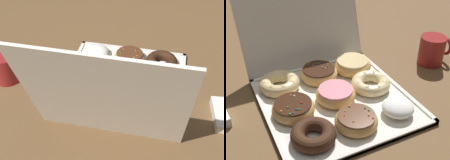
% 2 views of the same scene
% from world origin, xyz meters
% --- Properties ---
extents(ground_plane, '(3.00, 3.00, 0.00)m').
position_xyz_m(ground_plane, '(0.00, 0.00, 0.00)').
color(ground_plane, brown).
extents(donut_box, '(0.41, 0.41, 0.01)m').
position_xyz_m(donut_box, '(0.00, 0.00, 0.01)').
color(donut_box, silver).
rests_on(donut_box, ground).
extents(box_lid_open, '(0.41, 0.13, 0.36)m').
position_xyz_m(box_lid_open, '(0.00, 0.27, 0.18)').
color(box_lid_open, silver).
rests_on(box_lid_open, ground).
extents(chocolate_cake_ring_donut_0, '(0.11, 0.11, 0.04)m').
position_xyz_m(chocolate_cake_ring_donut_0, '(-0.12, -0.12, 0.03)').
color(chocolate_cake_ring_donut_0, '#381E11').
rests_on(chocolate_cake_ring_donut_0, donut_box).
extents(sprinkle_donut_1, '(0.11, 0.11, 0.04)m').
position_xyz_m(sprinkle_donut_1, '(-0.00, -0.12, 0.03)').
color(sprinkle_donut_1, tan).
rests_on(sprinkle_donut_1, donut_box).
extents(powdered_filled_donut_2, '(0.09, 0.09, 0.04)m').
position_xyz_m(powdered_filled_donut_2, '(0.13, -0.13, 0.03)').
color(powdered_filled_donut_2, white).
rests_on(powdered_filled_donut_2, donut_box).
extents(sprinkle_donut_3, '(0.12, 0.12, 0.04)m').
position_xyz_m(sprinkle_donut_3, '(-0.13, -0.01, 0.03)').
color(sprinkle_donut_3, tan).
rests_on(sprinkle_donut_3, donut_box).
extents(pink_frosted_donut_4, '(0.12, 0.12, 0.04)m').
position_xyz_m(pink_frosted_donut_4, '(-0.00, 0.00, 0.03)').
color(pink_frosted_donut_4, tan).
rests_on(pink_frosted_donut_4, donut_box).
extents(cruller_donut_5, '(0.12, 0.12, 0.04)m').
position_xyz_m(cruller_donut_5, '(0.12, 0.01, 0.03)').
color(cruller_donut_5, beige).
rests_on(cruller_donut_5, donut_box).
extents(cruller_donut_6, '(0.12, 0.12, 0.04)m').
position_xyz_m(cruller_donut_6, '(-0.13, 0.12, 0.03)').
color(cruller_donut_6, '#EACC8C').
rests_on(cruller_donut_6, donut_box).
extents(sprinkle_donut_7, '(0.12, 0.12, 0.04)m').
position_xyz_m(sprinkle_donut_7, '(-0.00, 0.12, 0.03)').
color(sprinkle_donut_7, tan).
rests_on(sprinkle_donut_7, donut_box).
extents(glazed_ring_donut_8, '(0.12, 0.12, 0.04)m').
position_xyz_m(glazed_ring_donut_8, '(0.12, 0.12, 0.03)').
color(glazed_ring_donut_8, tan).
rests_on(glazed_ring_donut_8, donut_box).
extents(coffee_mug, '(0.11, 0.09, 0.10)m').
position_xyz_m(coffee_mug, '(0.40, 0.06, 0.05)').
color(coffee_mug, maroon).
rests_on(coffee_mug, ground).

